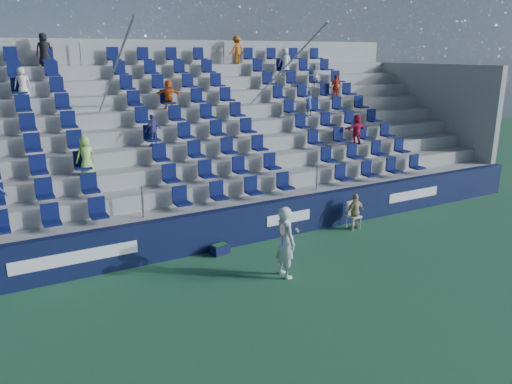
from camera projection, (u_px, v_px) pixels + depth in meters
ground at (302, 282)px, 12.80m from camera, size 70.00×70.00×0.00m
sponsor_wall at (245, 225)px, 15.29m from camera, size 24.00×0.32×1.20m
grandstand at (182, 148)px, 19.15m from camera, size 24.00×8.17×6.63m
tennis_player at (285, 242)px, 12.91m from camera, size 0.69×0.70×1.92m
line_judge_chair at (352, 213)px, 16.67m from camera, size 0.44×0.45×0.91m
line_judge at (355, 211)px, 16.53m from camera, size 0.72×0.31×1.22m
ball_bin at (220, 249)px, 14.58m from camera, size 0.59×0.46×0.30m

